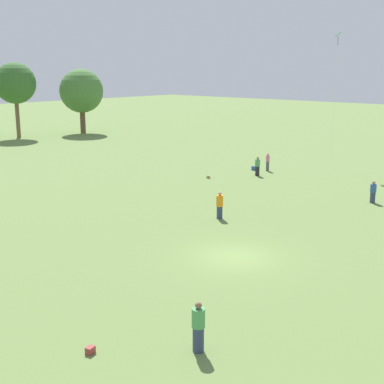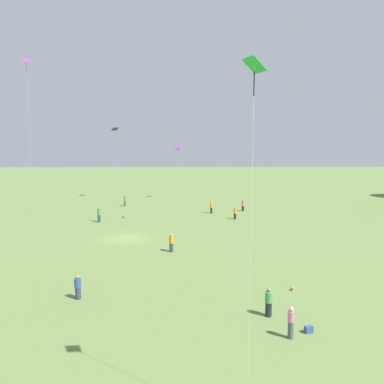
{
  "view_description": "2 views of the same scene",
  "coord_description": "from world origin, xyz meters",
  "views": [
    {
      "loc": [
        -21.14,
        -15.88,
        9.64
      ],
      "look_at": [
        1.13,
        3.99,
        2.65
      ],
      "focal_mm": 50.0,
      "sensor_mm": 36.0,
      "label": 1
    },
    {
      "loc": [
        39.45,
        6.65,
        10.22
      ],
      "look_at": [
        0.66,
        7.14,
        5.12
      ],
      "focal_mm": 35.0,
      "sensor_mm": 36.0,
      "label": 2
    }
  ],
  "objects": [
    {
      "name": "kite_2",
      "position": [
        27.31,
        8.77,
        11.75
      ],
      "size": [
        0.83,
        0.77,
        12.87
      ],
      "rotation": [
        0.0,
        0.0,
        2.8
      ],
      "color": "green",
      "rests_on": "ground_plane"
    },
    {
      "name": "person_1",
      "position": [
        -14.23,
        10.15,
        0.92
      ],
      "size": [
        0.42,
        0.42,
        1.83
      ],
      "rotation": [
        0.0,
        0.0,
        1.77
      ],
      "color": "#232328",
      "rests_on": "ground_plane"
    },
    {
      "name": "kite_1",
      "position": [
        -27.97,
        4.97,
        8.88
      ],
      "size": [
        1.24,
        1.29,
        9.49
      ],
      "rotation": [
        0.0,
        0.0,
        0.16
      ],
      "color": "purple",
      "rests_on": "ground_plane"
    },
    {
      "name": "person_6",
      "position": [
        -8.43,
        -4.83,
        0.91
      ],
      "size": [
        0.59,
        0.59,
        1.85
      ],
      "rotation": [
        0.0,
        0.0,
        5.96
      ],
      "color": "#333D5B",
      "rests_on": "ground_plane"
    },
    {
      "name": "kite_3",
      "position": [
        -15.11,
        -15.93,
        20.89
      ],
      "size": [
        1.65,
        1.64,
        22.06
      ],
      "rotation": [
        0.0,
        0.0,
        1.61
      ],
      "color": "purple",
      "rests_on": "ground_plane"
    },
    {
      "name": "person_7",
      "position": [
        15.82,
        -0.56,
        0.79
      ],
      "size": [
        0.48,
        0.48,
        1.62
      ],
      "rotation": [
        0.0,
        0.0,
        4.81
      ],
      "color": "#333D5B",
      "rests_on": "ground_plane"
    },
    {
      "name": "ground_plane",
      "position": [
        0.0,
        0.0,
        0.0
      ],
      "size": [
        240.0,
        240.0,
        0.0
      ],
      "primitive_type": "plane",
      "color": "olive"
    },
    {
      "name": "kite_0",
      "position": [
        -28.31,
        -6.27,
        12.25
      ],
      "size": [
        1.15,
        1.26,
        12.96
      ],
      "rotation": [
        0.0,
        0.0,
        0.58
      ],
      "color": "black",
      "rests_on": "ground_plane"
    },
    {
      "name": "picnic_bag_2",
      "position": [
        20.43,
        13.22,
        0.19
      ],
      "size": [
        0.37,
        0.49,
        0.39
      ],
      "rotation": [
        0.0,
        0.0,
        1.84
      ],
      "color": "#33518C",
      "rests_on": "ground_plane"
    },
    {
      "name": "person_3",
      "position": [
        18.45,
        11.46,
        0.86
      ],
      "size": [
        0.54,
        0.54,
        1.75
      ],
      "rotation": [
        0.0,
        0.0,
        4.48
      ],
      "color": "#232328",
      "rests_on": "ground_plane"
    },
    {
      "name": "picnic_bag_0",
      "position": [
        -11.03,
        -2.15,
        0.13
      ],
      "size": [
        0.35,
        0.3,
        0.25
      ],
      "rotation": [
        0.0,
        0.0,
        0.23
      ],
      "color": "#933833",
      "rests_on": "ground_plane"
    },
    {
      "name": "picnic_bag_1",
      "position": [
        14.58,
        14.03,
        0.12
      ],
      "size": [
        0.31,
        0.35,
        0.25
      ],
      "rotation": [
        0.0,
        0.0,
        2.05
      ],
      "color": "#A58459",
      "rests_on": "ground_plane"
    },
    {
      "name": "person_0",
      "position": [
        -16.12,
        15.05,
        0.81
      ],
      "size": [
        0.47,
        0.47,
        1.65
      ],
      "rotation": [
        0.0,
        0.0,
        3.01
      ],
      "color": "#232328",
      "rests_on": "ground_plane"
    },
    {
      "name": "person_2",
      "position": [
        -20.87,
        -3.53,
        0.87
      ],
      "size": [
        0.47,
        0.47,
        1.74
      ],
      "rotation": [
        0.0,
        0.0,
        5.11
      ],
      "color": "#4C4C51",
      "rests_on": "ground_plane"
    },
    {
      "name": "person_5",
      "position": [
        21.01,
        12.07,
        0.88
      ],
      "size": [
        0.47,
        0.47,
        1.74
      ],
      "rotation": [
        0.0,
        0.0,
        5.21
      ],
      "color": "#4C4C51",
      "rests_on": "ground_plane"
    },
    {
      "name": "person_9",
      "position": [
        -10.01,
        13.07,
        0.81
      ],
      "size": [
        0.56,
        0.56,
        1.63
      ],
      "rotation": [
        0.0,
        0.0,
        5.32
      ],
      "color": "#232328",
      "rests_on": "ground_plane"
    },
    {
      "name": "person_8",
      "position": [
        5.12,
        5.14,
        0.88
      ],
      "size": [
        0.54,
        0.54,
        1.79
      ],
      "rotation": [
        0.0,
        0.0,
        1.84
      ],
      "color": "#333D5B",
      "rests_on": "ground_plane"
    }
  ]
}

